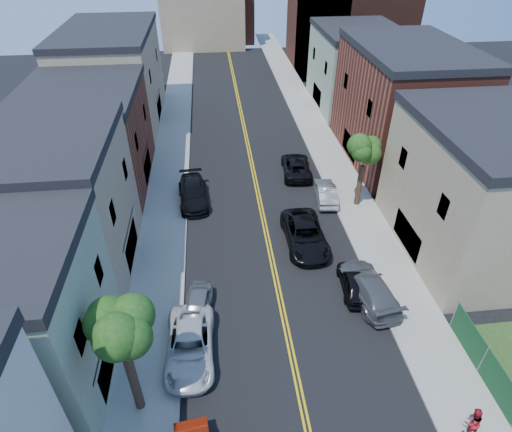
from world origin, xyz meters
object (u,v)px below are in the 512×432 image
object	(u,v)px
white_pickup	(190,346)
grey_car_right	(369,287)
silver_car_right	(326,192)
pedestrian_right	(472,421)
black_suv_lane	(305,235)
grey_car_left	(197,308)
dark_car_right_far	(296,166)
black_car_left	(193,193)
black_car_right	(355,282)

from	to	relation	value
white_pickup	grey_car_right	world-z (taller)	grey_car_right
silver_car_right	pedestrian_right	xyz separation A→B (m)	(1.83, -20.01, 0.31)
silver_car_right	black_suv_lane	size ratio (longest dim) A/B	0.73
grey_car_right	grey_car_left	bearing A→B (deg)	-5.63
dark_car_right_far	black_car_left	bearing A→B (deg)	26.00
pedestrian_right	black_suv_lane	bearing A→B (deg)	-74.37
dark_car_right_far	black_suv_lane	xyz separation A→B (m)	(-1.29, -10.21, 0.09)
white_pickup	black_car_left	xyz separation A→B (m)	(0.00, 15.24, 0.04)
black_car_right	pedestrian_right	world-z (taller)	pedestrian_right
dark_car_right_far	pedestrian_right	distance (m)	24.90
grey_car_right	white_pickup	bearing A→B (deg)	8.24
grey_car_left	grey_car_right	bearing A→B (deg)	9.70
grey_car_right	dark_car_right_far	size ratio (longest dim) A/B	1.04
black_car_right	black_car_left	bearing A→B (deg)	-43.61
black_car_left	black_suv_lane	bearing A→B (deg)	-42.92
pedestrian_right	dark_car_right_far	bearing A→B (deg)	-84.54
white_pickup	pedestrian_right	bearing A→B (deg)	-22.74
pedestrian_right	grey_car_left	bearing A→B (deg)	-36.74
silver_car_right	white_pickup	bearing A→B (deg)	57.80
black_car_right	dark_car_right_far	size ratio (longest dim) A/B	0.76
grey_car_left	pedestrian_right	world-z (taller)	pedestrian_right
white_pickup	dark_car_right_far	bearing A→B (deg)	64.91
white_pickup	dark_car_right_far	distance (m)	21.14
silver_car_right	dark_car_right_far	world-z (taller)	dark_car_right_far
black_car_left	black_car_right	xyz separation A→B (m)	(10.29, -11.45, -0.11)
black_car_left	black_suv_lane	xyz separation A→B (m)	(8.11, -6.52, 0.03)
grey_car_right	silver_car_right	world-z (taller)	grey_car_right
white_pickup	grey_car_left	distance (m)	2.79
white_pickup	pedestrian_right	xyz separation A→B (m)	(12.83, -5.73, 0.26)
black_car_right	dark_car_right_far	world-z (taller)	dark_car_right_far
black_suv_lane	grey_car_left	bearing A→B (deg)	-143.03
black_suv_lane	dark_car_right_far	bearing A→B (deg)	82.07
grey_car_left	dark_car_right_far	xyz separation A→B (m)	(9.02, 16.17, 0.07)
black_car_right	black_suv_lane	world-z (taller)	black_suv_lane
white_pickup	grey_car_left	bearing A→B (deg)	83.39
black_car_right	grey_car_left	bearing A→B (deg)	10.40
grey_car_left	dark_car_right_far	size ratio (longest dim) A/B	0.74
white_pickup	black_suv_lane	size ratio (longest dim) A/B	0.92
silver_car_right	dark_car_right_far	bearing A→B (deg)	-65.66
white_pickup	pedestrian_right	size ratio (longest dim) A/B	3.16
white_pickup	dark_car_right_far	xyz separation A→B (m)	(9.40, 18.93, -0.03)
white_pickup	grey_car_right	size ratio (longest dim) A/B	0.99
grey_car_left	grey_car_right	size ratio (longest dim) A/B	0.71
black_suv_lane	black_car_left	bearing A→B (deg)	140.51
black_car_right	silver_car_right	distance (m)	10.51
black_car_right	dark_car_right_far	distance (m)	15.17
grey_car_left	pedestrian_right	xyz separation A→B (m)	(12.44, -8.49, 0.35)
black_car_right	silver_car_right	bearing A→B (deg)	-89.42
grey_car_left	black_car_left	size ratio (longest dim) A/B	0.71
white_pickup	silver_car_right	distance (m)	18.02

